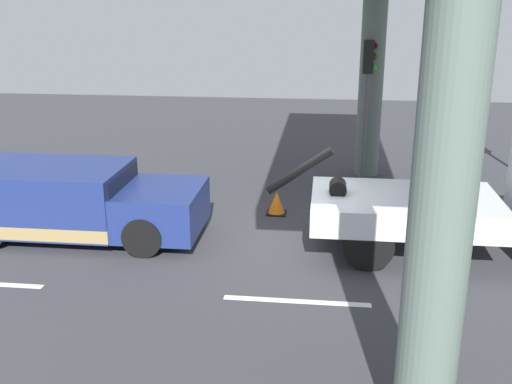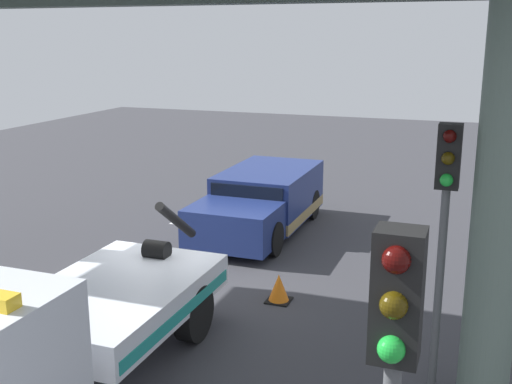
{
  "view_description": "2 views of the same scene",
  "coord_description": "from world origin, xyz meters",
  "px_view_note": "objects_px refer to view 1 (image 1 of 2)",
  "views": [
    {
      "loc": [
        0.39,
        -12.02,
        5.07
      ],
      "look_at": [
        -0.97,
        -0.49,
        1.33
      ],
      "focal_mm": 42.0,
      "sensor_mm": 36.0,
      "label": 1
    },
    {
      "loc": [
        10.34,
        5.53,
        5.17
      ],
      "look_at": [
        -2.71,
        0.71,
        1.69
      ],
      "focal_mm": 44.06,
      "sensor_mm": 36.0,
      "label": 2
    }
  ],
  "objects_px": {
    "traffic_cone_orange": "(277,203)",
    "towed_van_green": "(74,202)",
    "tow_truck_white": "(502,199)",
    "traffic_light_near": "(368,80)"
  },
  "relations": [
    {
      "from": "towed_van_green",
      "to": "traffic_cone_orange",
      "type": "xyz_separation_m",
      "value": [
        4.37,
        1.92,
        -0.51
      ]
    },
    {
      "from": "traffic_light_near",
      "to": "traffic_cone_orange",
      "type": "bearing_deg",
      "value": -125.56
    },
    {
      "from": "tow_truck_white",
      "to": "traffic_cone_orange",
      "type": "height_order",
      "value": "tow_truck_white"
    },
    {
      "from": "traffic_cone_orange",
      "to": "towed_van_green",
      "type": "bearing_deg",
      "value": -156.3
    },
    {
      "from": "tow_truck_white",
      "to": "towed_van_green",
      "type": "bearing_deg",
      "value": 179.98
    },
    {
      "from": "tow_truck_white",
      "to": "traffic_light_near",
      "type": "xyz_separation_m",
      "value": [
        -2.49,
        5.08,
        1.73
      ]
    },
    {
      "from": "traffic_cone_orange",
      "to": "traffic_light_near",
      "type": "bearing_deg",
      "value": 54.44
    },
    {
      "from": "towed_van_green",
      "to": "traffic_cone_orange",
      "type": "height_order",
      "value": "towed_van_green"
    },
    {
      "from": "tow_truck_white",
      "to": "traffic_light_near",
      "type": "bearing_deg",
      "value": 116.11
    },
    {
      "from": "towed_van_green",
      "to": "traffic_light_near",
      "type": "bearing_deg",
      "value": 37.45
    }
  ]
}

